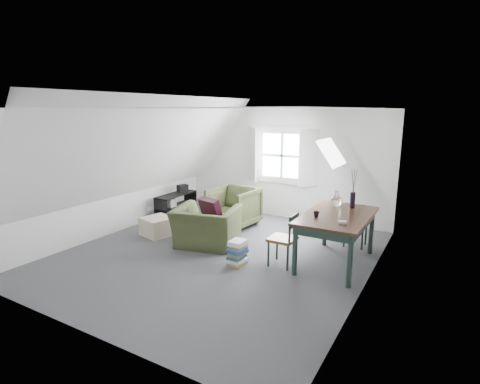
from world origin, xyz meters
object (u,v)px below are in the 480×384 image
Objects in this scene: armchair_far at (234,226)px; dining_chair_near at (284,238)px; armchair_near at (207,245)px; media_shelf at (175,207)px; magazine_stack at (238,253)px; ottoman at (158,226)px; dining_chair_far at (356,224)px; dining_table at (337,221)px.

armchair_far is 1.07× the size of dining_chair_near.
media_shelf is (-1.68, 1.14, 0.26)m from armchair_near.
media_shelf reaches higher than magazine_stack.
armchair_far is 1.53m from media_shelf.
armchair_far is at bearing 51.24° from ottoman.
magazine_stack is at bearing 49.76° from dining_chair_far.
ottoman is 0.62× the size of dining_chair_near.
dining_chair_far is at bearing 2.43° from media_shelf.
ottoman is 0.33× the size of dining_table.
media_shelf is at bearing -47.34° from armchair_near.
magazine_stack is (-1.36, -0.84, -0.52)m from dining_table.
ottoman is 1.34× the size of magazine_stack.
media_shelf is at bearing 1.20° from dining_chair_far.
magazine_stack is (1.12, -1.75, 0.20)m from armchair_far.
armchair_near is 0.67× the size of dining_table.
media_shelf is (-1.51, -0.13, 0.26)m from armchair_far.
armchair_far is 1.11× the size of dining_chair_far.
armchair_far is 0.56× the size of dining_table.
magazine_stack is at bearing -12.46° from ottoman.
armchair_far is at bearing -138.93° from dining_chair_near.
media_shelf is at bearing -121.92° from dining_chair_near.
media_shelf is at bearing -169.70° from armchair_far.
armchair_near is 2.05× the size of ottoman.
dining_chair_far reaches higher than magazine_stack.
dining_chair_near is (-0.70, -0.48, -0.27)m from dining_table.
dining_chair_far is at bearing -164.34° from armchair_near.
ottoman is 0.49× the size of media_shelf.
armchair_near is 1.28× the size of dining_chair_near.
dining_table is 1.98× the size of dining_chair_far.
dining_chair_far reaches higher than dining_table.
ottoman is 1.24m from media_shelf.
ottoman is 0.65× the size of dining_chair_far.
dining_table is (3.51, 0.37, 0.54)m from ottoman.
dining_chair_near reaches higher than armchair_near.
armchair_near is at bearing 27.49° from dining_chair_far.
armchair_far is at bearing -95.40° from armchair_near.
magazine_stack is (-0.66, -0.36, -0.25)m from dining_chair_near.
media_shelf is at bearing 148.45° from magazine_stack.
dining_chair_far is 4.09m from media_shelf.
armchair_near is 1.68m from dining_chair_near.
armchair_far is 2.31m from dining_chair_near.
armchair_near is 1.33× the size of dining_chair_far.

